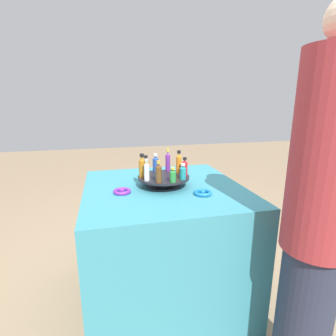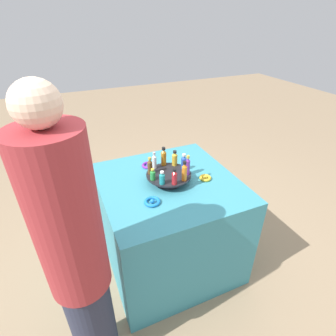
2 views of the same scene
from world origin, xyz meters
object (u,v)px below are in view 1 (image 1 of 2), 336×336
at_px(ribbon_bow_blue, 203,193).
at_px(ribbon_bow_gold, 166,173).
at_px(display_stand, 164,180).
at_px(bottle_gold, 146,165).
at_px(bottle_teal, 183,172).
at_px(bottle_red, 185,167).
at_px(bottle_clear, 147,171).
at_px(person_figure, 319,217).
at_px(bottle_orange, 179,162).
at_px(bottle_amber, 142,166).
at_px(bottle_purple, 168,161).
at_px(bottle_brown, 159,173).
at_px(bottle_green, 173,175).
at_px(ribbon_bow_purple, 122,191).
at_px(bottle_blue, 156,163).

bearing_deg(ribbon_bow_blue, ribbon_bow_gold, -76.52).
height_order(display_stand, bottle_gold, bottle_gold).
distance_m(bottle_teal, bottle_red, 0.08).
relative_size(bottle_clear, person_figure, 0.08).
distance_m(bottle_clear, bottle_orange, 0.26).
height_order(display_stand, bottle_clear, bottle_clear).
bearing_deg(bottle_orange, bottle_clear, 29.08).
height_order(bottle_amber, bottle_purple, bottle_purple).
xyz_separation_m(bottle_red, ribbon_bow_blue, (-0.05, 0.18, -0.11)).
xyz_separation_m(bottle_brown, bottle_green, (-0.08, 0.01, -0.02)).
xyz_separation_m(bottle_purple, ribbon_bow_purple, (0.31, 0.18, -0.12)).
height_order(display_stand, person_figure, person_figure).
height_order(display_stand, bottle_green, bottle_green).
distance_m(bottle_amber, bottle_purple, 0.21).
xyz_separation_m(bottle_blue, ribbon_bow_gold, (-0.10, -0.13, -0.11)).
bearing_deg(bottle_red, bottle_green, 47.08).
distance_m(display_stand, bottle_teal, 0.15).
xyz_separation_m(bottle_brown, ribbon_bow_gold, (-0.13, -0.37, -0.11)).
bearing_deg(bottle_teal, bottle_clear, -6.92).
bearing_deg(ribbon_bow_blue, bottle_amber, -33.75).
xyz_separation_m(display_stand, bottle_green, (-0.02, 0.13, 0.06)).
height_order(bottle_amber, bottle_green, bottle_amber).
bearing_deg(bottle_gold, bottle_green, 119.08).
relative_size(bottle_gold, bottle_brown, 0.92).
height_order(display_stand, ribbon_bow_purple, display_stand).
bearing_deg(bottle_teal, bottle_orange, -96.92).
distance_m(bottle_gold, bottle_green, 0.25).
distance_m(display_stand, ribbon_bow_gold, 0.27).
xyz_separation_m(bottle_teal, ribbon_bow_gold, (0.02, -0.34, -0.10)).
distance_m(bottle_red, ribbon_bow_gold, 0.29).
distance_m(display_stand, bottle_clear, 0.15).
height_order(bottle_red, bottle_blue, bottle_blue).
distance_m(bottle_red, bottle_blue, 0.21).
bearing_deg(bottle_purple, ribbon_bow_gold, -98.61).
bearing_deg(bottle_brown, bottle_red, -150.92).
relative_size(bottle_purple, ribbon_bow_blue, 1.41).
relative_size(bottle_gold, bottle_red, 1.02).
bearing_deg(ribbon_bow_purple, bottle_blue, -140.90).
relative_size(bottle_gold, bottle_teal, 1.23).
xyz_separation_m(display_stand, bottle_gold, (0.10, -0.09, 0.08)).
xyz_separation_m(bottle_gold, person_figure, (-0.60, 0.77, -0.07)).
distance_m(bottle_green, person_figure, 0.73).
relative_size(bottle_clear, bottle_teal, 1.34).
relative_size(bottle_clear, bottle_blue, 1.09).
height_order(bottle_gold, bottle_amber, bottle_amber).
bearing_deg(bottle_amber, bottle_orange, -168.92).
bearing_deg(bottle_purple, bottle_brown, 65.08).
bearing_deg(ribbon_bow_gold, ribbon_bow_blue, 103.48).
height_order(bottle_gold, bottle_brown, bottle_brown).
height_order(bottle_gold, ribbon_bow_gold, bottle_gold).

